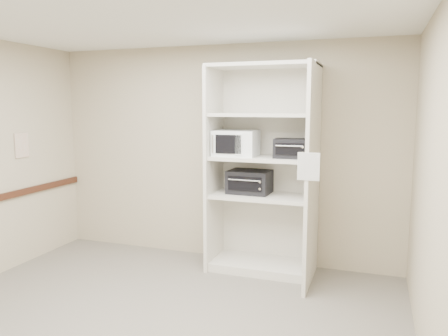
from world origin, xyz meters
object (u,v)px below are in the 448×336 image
(shelving_unit, at_px, (266,177))
(toaster_oven_lower, at_px, (250,182))
(microwave, at_px, (236,143))
(toaster_oven_upper, at_px, (291,148))

(shelving_unit, xyz_separation_m, toaster_oven_lower, (-0.21, 0.04, -0.07))
(shelving_unit, distance_m, toaster_oven_lower, 0.23)
(shelving_unit, relative_size, microwave, 4.88)
(shelving_unit, xyz_separation_m, microwave, (-0.37, -0.02, 0.39))
(shelving_unit, bearing_deg, toaster_oven_upper, -5.97)
(toaster_oven_upper, distance_m, toaster_oven_lower, 0.66)
(toaster_oven_upper, xyz_separation_m, toaster_oven_lower, (-0.50, 0.07, -0.42))
(shelving_unit, bearing_deg, microwave, -176.50)
(microwave, xyz_separation_m, toaster_oven_upper, (0.66, -0.01, -0.04))
(microwave, relative_size, toaster_oven_upper, 1.32)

